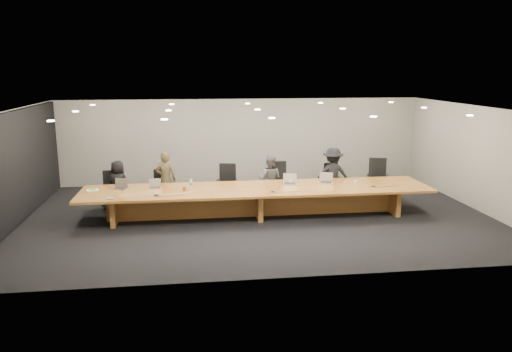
# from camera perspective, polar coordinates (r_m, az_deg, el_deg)

# --- Properties ---
(ground) EXTENTS (12.00, 12.00, 0.00)m
(ground) POSITION_cam_1_polar(r_m,az_deg,el_deg) (13.11, 0.17, -4.55)
(ground) COLOR black
(ground) RESTS_ON ground
(back_wall) EXTENTS (12.00, 0.02, 2.80)m
(back_wall) POSITION_cam_1_polar(r_m,az_deg,el_deg) (16.69, -1.67, 4.01)
(back_wall) COLOR #B2ACA2
(back_wall) RESTS_ON ground
(left_wall_panel) EXTENTS (0.08, 7.84, 2.74)m
(left_wall_panel) POSITION_cam_1_polar(r_m,az_deg,el_deg) (13.36, -25.96, 0.58)
(left_wall_panel) COLOR black
(left_wall_panel) RESTS_ON ground
(conference_table) EXTENTS (9.00, 1.80, 0.75)m
(conference_table) POSITION_cam_1_polar(r_m,az_deg,el_deg) (12.97, 0.17, -2.35)
(conference_table) COLOR brown
(conference_table) RESTS_ON ground
(chair_far_left) EXTENTS (0.63, 0.63, 1.05)m
(chair_far_left) POSITION_cam_1_polar(r_m,az_deg,el_deg) (14.27, -16.12, -1.48)
(chair_far_left) COLOR black
(chair_far_left) RESTS_ON ground
(chair_left) EXTENTS (0.59, 0.59, 1.02)m
(chair_left) POSITION_cam_1_polar(r_m,az_deg,el_deg) (14.18, -10.88, -1.34)
(chair_left) COLOR black
(chair_left) RESTS_ON ground
(chair_mid_left) EXTENTS (0.70, 0.70, 1.14)m
(chair_mid_left) POSITION_cam_1_polar(r_m,az_deg,el_deg) (14.17, -3.40, -0.90)
(chair_mid_left) COLOR black
(chair_mid_left) RESTS_ON ground
(chair_mid_right) EXTENTS (0.61, 0.61, 1.20)m
(chair_mid_right) POSITION_cam_1_polar(r_m,az_deg,el_deg) (14.18, 2.62, -0.75)
(chair_mid_right) COLOR black
(chair_mid_right) RESTS_ON ground
(chair_right) EXTENTS (0.69, 0.69, 1.10)m
(chair_right) POSITION_cam_1_polar(r_m,az_deg,el_deg) (14.73, 8.95, -0.61)
(chair_right) COLOR black
(chair_right) RESTS_ON ground
(chair_far_right) EXTENTS (0.75, 0.75, 1.20)m
(chair_far_right) POSITION_cam_1_polar(r_m,az_deg,el_deg) (15.12, 13.78, -0.28)
(chair_far_right) COLOR black
(chair_far_right) RESTS_ON ground
(person_a) EXTENTS (0.76, 0.63, 1.33)m
(person_a) POSITION_cam_1_polar(r_m,az_deg,el_deg) (14.18, -15.47, -0.93)
(person_a) COLOR black
(person_a) RESTS_ON ground
(person_b) EXTENTS (0.62, 0.45, 1.56)m
(person_b) POSITION_cam_1_polar(r_m,az_deg,el_deg) (13.97, -10.28, -0.39)
(person_b) COLOR #3D3521
(person_b) RESTS_ON ground
(person_c) EXTENTS (0.82, 0.73, 1.39)m
(person_c) POSITION_cam_1_polar(r_m,az_deg,el_deg) (14.13, 1.58, -0.40)
(person_c) COLOR #4D4D4F
(person_c) RESTS_ON ground
(person_d) EXTENTS (1.09, 0.73, 1.58)m
(person_d) POSITION_cam_1_polar(r_m,az_deg,el_deg) (14.45, 8.74, 0.12)
(person_d) COLOR black
(person_d) RESTS_ON ground
(laptop_a) EXTENTS (0.41, 0.35, 0.28)m
(laptop_a) POSITION_cam_1_polar(r_m,az_deg,el_deg) (13.20, -15.34, -0.89)
(laptop_a) COLOR tan
(laptop_a) RESTS_ON conference_table
(laptop_b) EXTENTS (0.31, 0.23, 0.24)m
(laptop_b) POSITION_cam_1_polar(r_m,az_deg,el_deg) (13.12, -11.50, -0.86)
(laptop_b) COLOR tan
(laptop_b) RESTS_ON conference_table
(laptop_d) EXTENTS (0.41, 0.34, 0.28)m
(laptop_d) POSITION_cam_1_polar(r_m,az_deg,el_deg) (13.32, 3.88, -0.35)
(laptop_d) COLOR #C5B196
(laptop_d) RESTS_ON conference_table
(laptop_e) EXTENTS (0.42, 0.35, 0.28)m
(laptop_e) POSITION_cam_1_polar(r_m,az_deg,el_deg) (13.56, 8.02, -0.21)
(laptop_e) COLOR tan
(laptop_e) RESTS_ON conference_table
(water_bottle) EXTENTS (0.08, 0.08, 0.23)m
(water_bottle) POSITION_cam_1_polar(r_m,az_deg,el_deg) (12.98, -7.43, -0.88)
(water_bottle) COLOR #B4C5C2
(water_bottle) RESTS_ON conference_table
(amber_mug) EXTENTS (0.10, 0.10, 0.10)m
(amber_mug) POSITION_cam_1_polar(r_m,az_deg,el_deg) (12.73, -8.19, -1.45)
(amber_mug) COLOR brown
(amber_mug) RESTS_ON conference_table
(paper_cup_near) EXTENTS (0.11, 0.11, 0.10)m
(paper_cup_near) POSITION_cam_1_polar(r_m,az_deg,el_deg) (13.41, 3.96, -0.66)
(paper_cup_near) COLOR white
(paper_cup_near) RESTS_ON conference_table
(paper_cup_far) EXTENTS (0.09, 0.09, 0.08)m
(paper_cup_far) POSITION_cam_1_polar(r_m,az_deg,el_deg) (13.67, 11.31, -0.67)
(paper_cup_far) COLOR silver
(paper_cup_far) RESTS_ON conference_table
(notepad) EXTENTS (0.34, 0.30, 0.02)m
(notepad) POSITION_cam_1_polar(r_m,az_deg,el_deg) (13.31, -18.19, -1.53)
(notepad) COLOR silver
(notepad) RESTS_ON conference_table
(lime_gadget) EXTENTS (0.17, 0.11, 0.03)m
(lime_gadget) POSITION_cam_1_polar(r_m,az_deg,el_deg) (13.31, -18.19, -1.44)
(lime_gadget) COLOR green
(lime_gadget) RESTS_ON notepad
(av_box) EXTENTS (0.20, 0.16, 0.03)m
(av_box) POSITION_cam_1_polar(r_m,az_deg,el_deg) (12.31, -16.25, -2.47)
(av_box) COLOR #B9B8BE
(av_box) RESTS_ON conference_table
(mic_left) EXTENTS (0.17, 0.17, 0.03)m
(mic_left) POSITION_cam_1_polar(r_m,az_deg,el_deg) (12.35, -11.36, -2.15)
(mic_left) COLOR black
(mic_left) RESTS_ON conference_table
(mic_center) EXTENTS (0.13, 0.13, 0.03)m
(mic_center) POSITION_cam_1_polar(r_m,az_deg,el_deg) (12.48, 1.95, -1.78)
(mic_center) COLOR black
(mic_center) RESTS_ON conference_table
(mic_right) EXTENTS (0.15, 0.15, 0.03)m
(mic_right) POSITION_cam_1_polar(r_m,az_deg,el_deg) (13.38, 13.27, -1.14)
(mic_right) COLOR black
(mic_right) RESTS_ON conference_table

